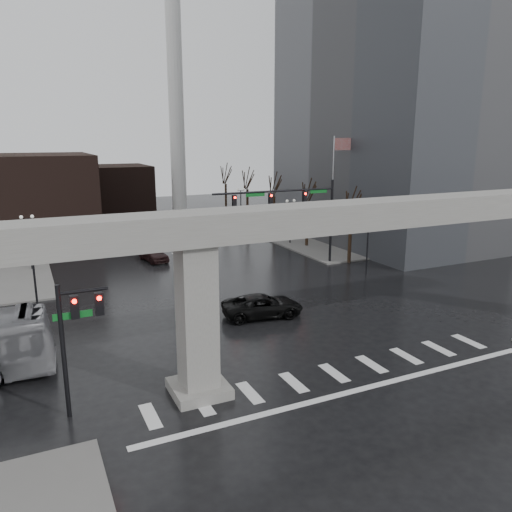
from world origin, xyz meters
The scene contains 23 objects.
ground centered at (0.00, 0.00, 0.00)m, with size 160.00×160.00×0.00m, color black.
sidewalk_ne centered at (26.00, 36.00, 0.07)m, with size 28.00×36.00×0.15m, color #64625F.
elevated_guideway centered at (1.26, 0.00, 6.88)m, with size 48.00×2.60×8.70m.
office_tower centered at (28.00, 26.00, 21.00)m, with size 22.00×26.00×42.00m, color slate.
building_far_left centered at (-14.00, 42.00, 5.00)m, with size 16.00×14.00×10.00m, color black.
building_far_mid centered at (-2.00, 52.00, 4.00)m, with size 10.00×10.00×8.00m, color black.
smokestack centered at (6.00, 46.00, 13.35)m, with size 3.60×3.60×30.00m.
signal_mast_arm centered at (8.99, 18.80, 5.83)m, with size 12.12×0.43×8.00m.
signal_left_pole centered at (-12.25, 0.50, 4.07)m, with size 2.30×0.30×6.00m.
flagpole_assembly centered at (15.29, 22.00, 7.53)m, with size 2.06×0.12×12.00m.
lamp_right_0 centered at (13.50, 14.00, 3.47)m, with size 1.22×0.32×5.11m.
lamp_right_1 centered at (13.50, 28.00, 3.47)m, with size 1.22×0.32×5.11m.
lamp_right_2 centered at (13.50, 42.00, 3.47)m, with size 1.22×0.32×5.11m.
lamp_left_0 centered at (-13.50, 14.00, 3.47)m, with size 1.22×0.32×5.11m.
lamp_left_1 centered at (-13.50, 28.00, 3.47)m, with size 1.22×0.32×5.11m.
lamp_left_2 centered at (-13.50, 42.00, 3.47)m, with size 1.22×0.32×5.11m.
tree_right_0 centered at (14.53, 18.02, 2.79)m, with size 1.09×1.58×7.50m.
tree_right_1 centered at (14.53, 26.02, 2.85)m, with size 1.09×1.61×7.67m.
tree_right_2 centered at (14.53, 34.02, 2.91)m, with size 1.10×1.63×7.85m.
tree_right_3 centered at (14.53, 42.02, 2.98)m, with size 1.11×1.66×8.02m.
tree_right_4 centered at (14.53, 50.02, 3.04)m, with size 1.12×1.69×8.19m.
pickup_truck centered at (0.31, 8.10, 0.76)m, with size 2.53×5.48×1.52m, color black.
far_car centered at (-2.57, 26.78, 0.76)m, with size 1.80×4.49×1.53m, color black.
Camera 1 is at (-13.77, -20.71, 11.91)m, focal length 35.00 mm.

